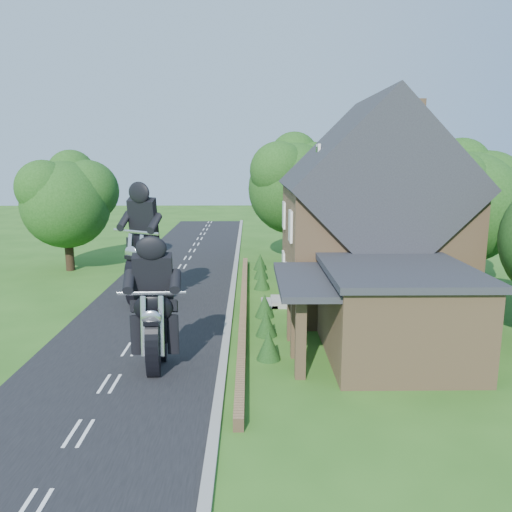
{
  "coord_description": "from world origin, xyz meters",
  "views": [
    {
      "loc": [
        4.62,
        -18.3,
        7.29
      ],
      "look_at": [
        4.91,
        4.51,
        2.8
      ],
      "focal_mm": 35.0,
      "sensor_mm": 36.0,
      "label": 1
    }
  ],
  "objects_px": {
    "motorcycle_follow": "(146,285)",
    "motorcycle_lead": "(156,350)",
    "house": "(369,219)",
    "annex": "(393,311)",
    "garden_wall": "(243,307)"
  },
  "relations": [
    {
      "from": "motorcycle_follow",
      "to": "motorcycle_lead",
      "type": "bearing_deg",
      "value": 134.44
    },
    {
      "from": "house",
      "to": "motorcycle_follow",
      "type": "distance_m",
      "value": 11.7
    },
    {
      "from": "motorcycle_lead",
      "to": "motorcycle_follow",
      "type": "bearing_deg",
      "value": -78.6
    },
    {
      "from": "annex",
      "to": "motorcycle_follow",
      "type": "height_order",
      "value": "annex"
    },
    {
      "from": "house",
      "to": "motorcycle_follow",
      "type": "relative_size",
      "value": 5.17
    },
    {
      "from": "motorcycle_follow",
      "to": "annex",
      "type": "bearing_deg",
      "value": 176.24
    },
    {
      "from": "garden_wall",
      "to": "motorcycle_follow",
      "type": "relative_size",
      "value": 11.11
    },
    {
      "from": "house",
      "to": "motorcycle_lead",
      "type": "distance_m",
      "value": 12.6
    },
    {
      "from": "garden_wall",
      "to": "motorcycle_lead",
      "type": "height_order",
      "value": "motorcycle_lead"
    },
    {
      "from": "garden_wall",
      "to": "house",
      "type": "distance_m",
      "value": 7.52
    },
    {
      "from": "garden_wall",
      "to": "house",
      "type": "height_order",
      "value": "house"
    },
    {
      "from": "annex",
      "to": "house",
      "type": "bearing_deg",
      "value": 84.76
    },
    {
      "from": "house",
      "to": "motorcycle_lead",
      "type": "xyz_separation_m",
      "value": [
        -9.15,
        -7.87,
        -3.63
      ]
    },
    {
      "from": "garden_wall",
      "to": "annex",
      "type": "height_order",
      "value": "annex"
    },
    {
      "from": "garden_wall",
      "to": "annex",
      "type": "xyz_separation_m",
      "value": [
        5.57,
        -5.8,
        1.57
      ]
    }
  ]
}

